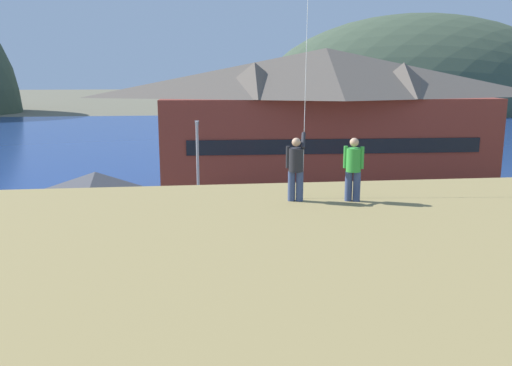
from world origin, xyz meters
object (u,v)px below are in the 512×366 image
Objects in this scene: moored_boat_outer_mooring at (263,153)px; person_kite_flyer at (296,167)px; parked_car_mid_row_near at (491,258)px; harbor_lodge at (325,117)px; wharf_dock at (236,162)px; storage_shed_near_lot at (98,215)px; moored_boat_wharfside at (206,166)px; person_companion at (353,167)px; parked_car_back_row_left at (400,271)px; parking_light_pole at (198,169)px; parked_car_mid_row_center at (282,274)px; parked_car_back_row_right at (297,227)px; storage_shed_waterside at (244,161)px; parked_car_front_row_silver at (494,222)px.

moored_boat_outer_mooring is 3.64× the size of person_kite_flyer.
moored_boat_outer_mooring reaches higher than parked_car_mid_row_near.
wharf_dock is at bearing 115.92° from harbor_lodge.
storage_shed_near_lot is at bearing -108.36° from wharf_dock.
wharf_dock is 3.56× the size of parked_car_mid_row_near.
person_companion is (3.13, -37.07, 6.28)m from moored_boat_wharfside.
parked_car_back_row_left is (1.02, -37.50, 0.34)m from moored_boat_outer_mooring.
person_kite_flyer reaches higher than moored_boat_outer_mooring.
parked_car_back_row_left is at bearing -167.23° from parked_car_mid_row_near.
parked_car_mid_row_near is 16.42m from parking_light_pole.
parked_car_mid_row_near is (9.97, 0.84, 0.00)m from parked_car_mid_row_center.
storage_shed_near_lot is at bearing -173.85° from parked_car_back_row_right.
storage_shed_near_lot is 0.99× the size of parking_light_pole.
parked_car_mid_row_center is at bearing -85.22° from moored_boat_wharfside.
storage_shed_waterside is at bearing -64.87° from moored_boat_wharfside.
storage_shed_waterside is 24.15m from parked_car_mid_row_near.
person_kite_flyer reaches higher than parked_car_back_row_left.
parking_light_pole reaches higher than moored_boat_wharfside.
storage_shed_waterside is 0.85× the size of parking_light_pole.
moored_boat_wharfside and moored_boat_outer_mooring have the same top height.
storage_shed_near_lot is at bearing -117.94° from storage_shed_waterside.
person_kite_flyer reaches higher than parking_light_pole.
person_companion reaches higher than parked_car_back_row_right.
moored_boat_wharfside is 1.36× the size of parked_car_mid_row_center.
moored_boat_outer_mooring is 45.22m from person_companion.
parked_car_mid_row_near is at bearing -67.18° from storage_shed_waterside.
person_companion is at bearing -95.37° from parked_car_back_row_right.
moored_boat_outer_mooring is at bearing 99.10° from parked_car_mid_row_near.
storage_shed_near_lot reaches higher than parked_car_mid_row_center.
parked_car_back_row_left reaches higher than wharf_dock.
storage_shed_near_lot is 1.51× the size of parked_car_back_row_left.
wharf_dock is at bearing 92.60° from parked_car_back_row_right.
moored_boat_wharfside is at bearing 75.72° from storage_shed_near_lot.
wharf_dock is at bearing 89.16° from storage_shed_waterside.
storage_shed_near_lot reaches higher than parked_car_back_row_right.
wharf_dock is 3.46× the size of parked_car_front_row_silver.
parked_car_front_row_silver is 20.79m from person_kite_flyer.
parked_car_mid_row_center is 10.89m from parking_light_pole.
person_kite_flyer is at bearing -92.32° from wharf_dock.
wharf_dock is (0.16, 10.82, -1.82)m from storage_shed_waterside.
harbor_lodge is 6.42× the size of parked_car_back_row_right.
moored_boat_outer_mooring is at bearing 83.66° from parked_car_mid_row_center.
person_companion is at bearing -7.70° from person_kite_flyer.
harbor_lodge reaches higher than moored_boat_wharfside.
parked_car_back_row_left is at bearing -75.67° from moored_boat_wharfside.
parked_car_back_row_right is (4.48, -22.75, 0.34)m from moored_boat_wharfside.
harbor_lodge is at bearing -79.94° from moored_boat_outer_mooring.
wharf_dock is 24.59m from parking_light_pole.
moored_boat_outer_mooring reaches higher than parked_car_back_row_left.
person_companion is at bearing -132.63° from parked_car_front_row_silver.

